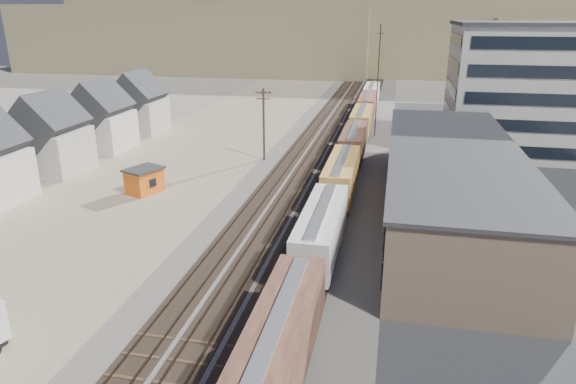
% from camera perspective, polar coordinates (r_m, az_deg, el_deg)
% --- Properties ---
extents(ground, '(300.00, 300.00, 0.00)m').
position_cam_1_polar(ground, '(33.47, -6.48, -16.83)').
color(ground, '#6B6356').
rests_on(ground, ground).
extents(ballast_bed, '(18.00, 200.00, 0.06)m').
position_cam_1_polar(ballast_bed, '(78.54, 4.85, 4.81)').
color(ballast_bed, '#4C4742').
rests_on(ballast_bed, ground).
extents(dirt_yard, '(24.00, 180.00, 0.03)m').
position_cam_1_polar(dirt_yard, '(74.30, -11.67, 3.61)').
color(dirt_yard, '#7D6D56').
rests_on(dirt_yard, ground).
extents(asphalt_lot, '(26.00, 120.00, 0.04)m').
position_cam_1_polar(asphalt_lot, '(64.93, 22.73, 0.18)').
color(asphalt_lot, '#232326').
rests_on(asphalt_lot, ground).
extents(rail_tracks, '(11.40, 200.00, 0.24)m').
position_cam_1_polar(rail_tracks, '(78.59, 4.46, 4.89)').
color(rail_tracks, black).
rests_on(rail_tracks, ground).
extents(freight_train, '(3.00, 119.74, 4.46)m').
position_cam_1_polar(freight_train, '(63.66, 6.69, 3.85)').
color(freight_train, black).
rests_on(freight_train, ground).
extents(warehouse, '(12.40, 40.40, 7.25)m').
position_cam_1_polar(warehouse, '(53.32, 17.65, 0.93)').
color(warehouse, tan).
rests_on(warehouse, ground).
extents(office_tower, '(22.60, 18.60, 18.45)m').
position_cam_1_polar(office_tower, '(83.31, 25.29, 10.38)').
color(office_tower, '#9E998E').
rests_on(office_tower, ground).
extents(utility_pole_north, '(2.20, 0.32, 10.00)m').
position_cam_1_polar(utility_pole_north, '(71.21, -2.71, 7.70)').
color(utility_pole_north, '#382619').
rests_on(utility_pole_north, ground).
extents(radio_mast, '(1.20, 0.16, 18.00)m').
position_cam_1_polar(radio_mast, '(86.21, 9.93, 12.06)').
color(radio_mast, black).
rests_on(radio_mast, ground).
extents(townhouse_row, '(8.15, 68.16, 10.47)m').
position_cam_1_polar(townhouse_row, '(68.10, -27.89, 4.07)').
color(townhouse_row, '#B7B2A8').
rests_on(townhouse_row, ground).
extents(hills_north, '(265.00, 80.00, 32.00)m').
position_cam_1_polar(hills_north, '(193.71, 9.64, 17.48)').
color(hills_north, brown).
rests_on(hills_north, ground).
extents(maintenance_shed, '(4.42, 4.92, 2.96)m').
position_cam_1_polar(maintenance_shed, '(60.93, -15.67, 1.27)').
color(maintenance_shed, orange).
rests_on(maintenance_shed, ground).
extents(parked_car_blue, '(4.01, 5.88, 1.50)m').
position_cam_1_polar(parked_car_blue, '(81.85, 22.40, 4.52)').
color(parked_car_blue, navy).
rests_on(parked_car_blue, ground).
extents(parked_car_far, '(2.01, 4.63, 1.56)m').
position_cam_1_polar(parked_car_far, '(83.96, 23.52, 4.74)').
color(parked_car_far, silver).
rests_on(parked_car_far, ground).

